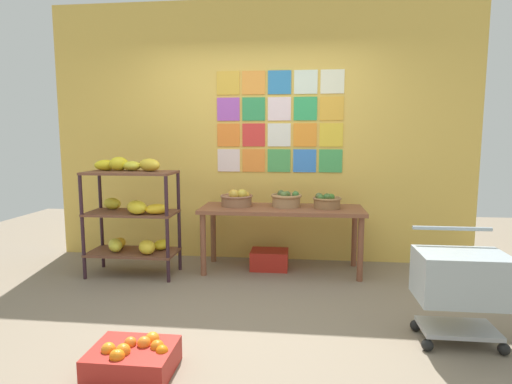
{
  "coord_description": "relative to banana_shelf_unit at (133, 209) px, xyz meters",
  "views": [
    {
      "loc": [
        0.49,
        -3.16,
        1.41
      ],
      "look_at": [
        0.04,
        0.9,
        0.88
      ],
      "focal_mm": 29.11,
      "sensor_mm": 36.0,
      "label": 1
    }
  ],
  "objects": [
    {
      "name": "orange_crate_foreground",
      "position": [
        0.73,
        -1.78,
        -0.6
      ],
      "size": [
        0.5,
        0.39,
        0.22
      ],
      "color": "#AF251E",
      "rests_on": "ground"
    },
    {
      "name": "fruit_basket_left",
      "position": [
        1.04,
        0.34,
        0.08
      ],
      "size": [
        0.35,
        0.35,
        0.19
      ],
      "color": "#8D6143",
      "rests_on": "display_table"
    },
    {
      "name": "shopping_cart",
      "position": [
        2.82,
        -1.16,
        -0.25
      ],
      "size": [
        0.58,
        0.44,
        0.78
      ],
      "rotation": [
        0.0,
        0.0,
        0.14
      ],
      "color": "black",
      "rests_on": "ground"
    },
    {
      "name": "produce_crate_under_table",
      "position": [
        1.39,
        0.33,
        -0.59
      ],
      "size": [
        0.4,
        0.3,
        0.2
      ],
      "primitive_type": "cube",
      "color": "#B32319",
      "rests_on": "ground"
    },
    {
      "name": "ground",
      "position": [
        1.23,
        -0.88,
        -0.69
      ],
      "size": [
        9.2,
        9.2,
        0.0
      ],
      "primitive_type": "plane",
      "color": "#7E6F5C"
    },
    {
      "name": "banana_shelf_unit",
      "position": [
        0.0,
        0.0,
        0.0
      ],
      "size": [
        0.91,
        0.51,
        1.22
      ],
      "color": "#331D26",
      "rests_on": "ground"
    },
    {
      "name": "display_table",
      "position": [
        1.52,
        0.29,
        -0.08
      ],
      "size": [
        1.71,
        0.62,
        0.69
      ],
      "color": "brown",
      "rests_on": "ground"
    },
    {
      "name": "fruit_basket_centre",
      "position": [
        1.57,
        0.34,
        0.08
      ],
      "size": [
        0.33,
        0.33,
        0.17
      ],
      "color": "#A17950",
      "rests_on": "display_table"
    },
    {
      "name": "back_wall_with_art",
      "position": [
        1.24,
        0.75,
        0.79
      ],
      "size": [
        4.85,
        0.07,
        2.95
      ],
      "color": "#E6B94E",
      "rests_on": "ground"
    },
    {
      "name": "fruit_basket_right",
      "position": [
        1.99,
        0.29,
        0.07
      ],
      "size": [
        0.3,
        0.3,
        0.16
      ],
      "color": "olive",
      "rests_on": "display_table"
    }
  ]
}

